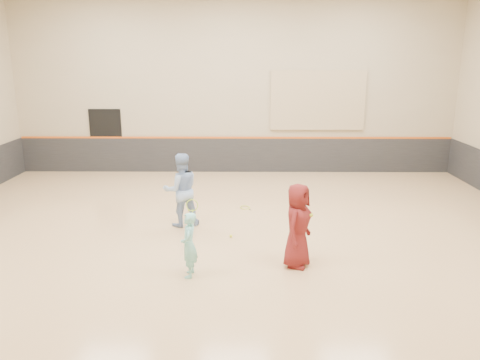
{
  "coord_description": "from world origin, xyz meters",
  "views": [
    {
      "loc": [
        0.3,
        -10.07,
        3.88
      ],
      "look_at": [
        0.21,
        0.4,
        1.15
      ],
      "focal_mm": 35.0,
      "sensor_mm": 36.0,
      "label": 1
    }
  ],
  "objects_px": {
    "girl": "(189,245)",
    "instructor": "(181,190)",
    "young_man": "(298,225)",
    "spare_racket": "(245,206)"
  },
  "relations": [
    {
      "from": "spare_racket",
      "to": "girl",
      "type": "bearing_deg",
      "value": -104.23
    },
    {
      "from": "young_man",
      "to": "spare_racket",
      "type": "xyz_separation_m",
      "value": [
        -0.99,
        3.55,
        -0.77
      ]
    },
    {
      "from": "young_man",
      "to": "girl",
      "type": "bearing_deg",
      "value": 129.19
    },
    {
      "from": "instructor",
      "to": "girl",
      "type": "bearing_deg",
      "value": 80.58
    },
    {
      "from": "girl",
      "to": "instructor",
      "type": "xyz_separation_m",
      "value": [
        -0.49,
        2.71,
        0.27
      ]
    },
    {
      "from": "girl",
      "to": "young_man",
      "type": "xyz_separation_m",
      "value": [
        2.01,
        0.47,
        0.21
      ]
    },
    {
      "from": "girl",
      "to": "spare_racket",
      "type": "relative_size",
      "value": 2.06
    },
    {
      "from": "young_man",
      "to": "instructor",
      "type": "bearing_deg",
      "value": 74.23
    },
    {
      "from": "spare_racket",
      "to": "instructor",
      "type": "bearing_deg",
      "value": -138.88
    },
    {
      "from": "girl",
      "to": "spare_racket",
      "type": "height_order",
      "value": "girl"
    }
  ]
}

